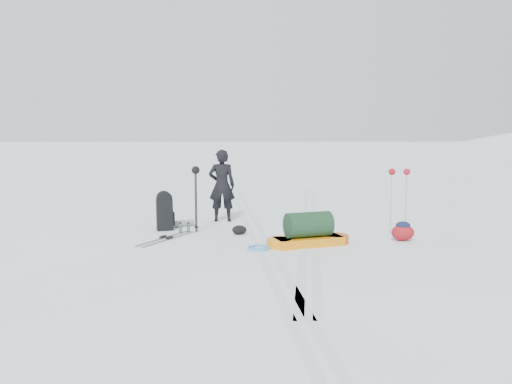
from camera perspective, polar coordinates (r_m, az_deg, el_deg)
The scene contains 13 objects.
ground at distance 10.83m, azimuth 0.21°, elevation -5.03°, with size 200.00×200.00×0.00m, color white.
ski_tracks at distance 11.72m, azimuth 3.05°, elevation -4.10°, with size 3.38×17.97×0.01m.
skier at distance 12.48m, azimuth -3.93°, elevation 0.74°, with size 0.66×0.43×1.81m, color black.
pulk_sled at distance 9.96m, azimuth 6.01°, elevation -4.64°, with size 1.81×0.98×0.67m.
expedition_rucksack at distance 11.61m, azimuth -10.14°, elevation -2.24°, with size 0.84×0.80×0.90m.
ski_poles_black at distance 11.15m, azimuth -6.91°, elevation 1.58°, with size 0.18×0.21×1.48m.
ski_poles_silver at distance 11.22m, azimuth 16.05°, elevation 1.40°, with size 0.46×0.17×1.45m.
touring_skis_grey at distance 10.68m, azimuth -10.22°, elevation -5.24°, with size 1.07×1.60×0.06m.
touring_skis_white at distance 10.96m, azimuth 4.68°, elevation -4.83°, with size 0.95×1.64×0.06m.
rope_coil at distance 9.64m, azimuth 0.35°, elevation -6.36°, with size 0.47×0.47×0.06m.
small_daypack at distance 10.77m, azimuth 16.43°, elevation -4.33°, with size 0.53×0.44×0.40m.
thermos_pair at distance 11.19m, azimuth -8.20°, elevation -4.09°, with size 0.25×0.17×0.25m.
stuff_sack at distance 10.97m, azimuth -1.92°, elevation -4.34°, with size 0.33×0.25×0.20m.
Camera 1 is at (-0.38, -10.59, 2.24)m, focal length 35.00 mm.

